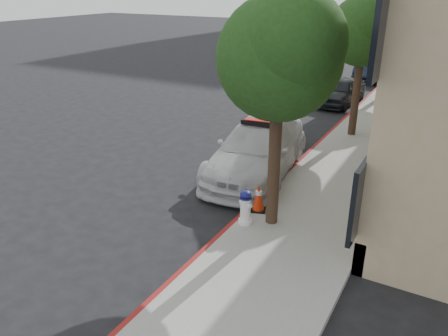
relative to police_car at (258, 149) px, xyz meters
name	(u,v)px	position (x,y,z in m)	size (l,w,h in m)	color
ground	(214,176)	(-1.10, -0.95, -0.83)	(120.00, 120.00, 0.00)	black
sidewalk	(388,114)	(2.50, 9.05, -0.75)	(3.20, 50.00, 0.15)	gray
curb_strip	(355,110)	(0.96, 9.05, -0.75)	(0.12, 50.00, 0.15)	maroon
tree_near	(280,58)	(1.83, -2.96, 3.44)	(2.92, 2.82, 5.62)	black
tree_mid	(364,30)	(1.83, 5.04, 3.33)	(2.77, 2.64, 5.43)	black
tree_far	(401,12)	(1.83, 13.04, 3.56)	(3.10, 3.00, 5.81)	black
police_car	(258,149)	(0.00, 0.00, 0.00)	(3.05, 5.96, 1.80)	silver
parked_car_mid	(341,91)	(-0.05, 10.03, -0.15)	(1.60, 3.98, 1.35)	black
parked_car_far	(374,66)	(0.00, 17.47, -0.01)	(1.73, 4.95, 1.63)	#131D31
fire_hydrant	(245,207)	(1.25, -3.35, -0.23)	(0.39, 0.35, 0.91)	white
traffic_cone	(259,198)	(1.25, -2.57, -0.30)	(0.51, 0.51, 0.76)	black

